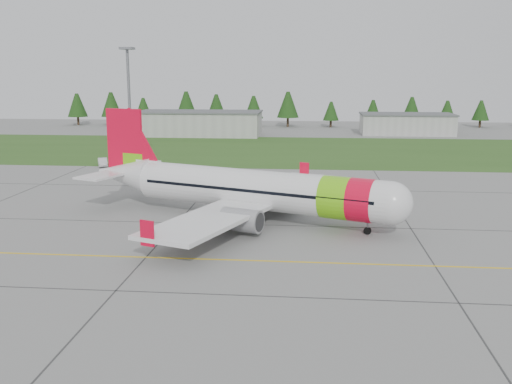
# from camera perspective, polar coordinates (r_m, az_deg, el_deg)

# --- Properties ---
(ground) EXTENTS (320.00, 320.00, 0.00)m
(ground) POSITION_cam_1_polar(r_m,az_deg,el_deg) (42.16, 6.13, -10.51)
(ground) COLOR gray
(ground) RESTS_ON ground
(aircraft) EXTENTS (37.42, 35.56, 11.83)m
(aircraft) POSITION_cam_1_polar(r_m,az_deg,el_deg) (62.77, -0.52, 0.23)
(aircraft) COLOR silver
(aircraft) RESTS_ON ground
(service_van) EXTENTS (1.95, 1.91, 4.33)m
(service_van) POSITION_cam_1_polar(r_m,az_deg,el_deg) (103.88, -15.13, 3.70)
(service_van) COLOR silver
(service_van) RESTS_ON ground
(grass_strip) EXTENTS (320.00, 50.00, 0.03)m
(grass_strip) POSITION_cam_1_polar(r_m,az_deg,el_deg) (122.08, 5.76, 4.16)
(grass_strip) COLOR #30561E
(grass_strip) RESTS_ON ground
(taxi_guideline) EXTENTS (120.00, 0.25, 0.02)m
(taxi_guideline) POSITION_cam_1_polar(r_m,az_deg,el_deg) (49.65, 6.04, -7.02)
(taxi_guideline) COLOR gold
(taxi_guideline) RESTS_ON ground
(hangar_west) EXTENTS (32.00, 14.00, 6.00)m
(hangar_west) POSITION_cam_1_polar(r_m,az_deg,el_deg) (152.44, -5.68, 6.78)
(hangar_west) COLOR #A8A8A3
(hangar_west) RESTS_ON ground
(hangar_east) EXTENTS (24.00, 12.00, 5.20)m
(hangar_east) POSITION_cam_1_polar(r_m,az_deg,el_deg) (159.69, 14.80, 6.53)
(hangar_east) COLOR #A8A8A3
(hangar_east) RESTS_ON ground
(floodlight_mast) EXTENTS (0.50, 0.50, 20.00)m
(floodlight_mast) POSITION_cam_1_polar(r_m,az_deg,el_deg) (102.13, -12.52, 8.11)
(floodlight_mast) COLOR slate
(floodlight_mast) RESTS_ON ground
(treeline) EXTENTS (160.00, 8.00, 10.00)m
(treeline) POSITION_cam_1_polar(r_m,az_deg,el_deg) (177.38, 5.74, 8.11)
(treeline) COLOR #1C3F14
(treeline) RESTS_ON ground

